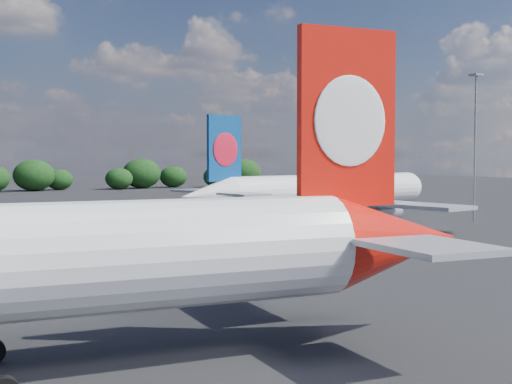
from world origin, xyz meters
TOP-DOWN VIEW (x-y plane):
  - china_southern_airliner at (54.58, 62.07)m, footprint 47.69×45.55m
  - floodlight_mast_near at (77.00, 53.02)m, footprint 1.60×1.60m

SIDE VIEW (x-z plane):
  - china_southern_airliner at x=54.58m, z-range -3.05..12.55m
  - floodlight_mast_near at x=77.00m, z-range 3.29..25.97m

